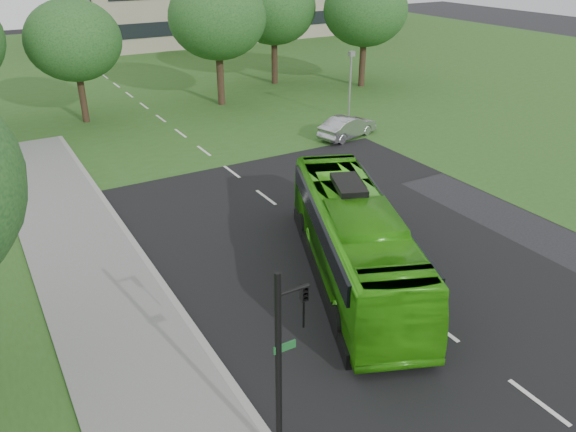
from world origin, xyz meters
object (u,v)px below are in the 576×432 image
object	(u,v)px
bus	(354,239)
sedan	(348,127)
traffic_light	(285,357)
tree_park_c	(217,17)
tree_park_e	(365,10)
tree_park_d	(274,8)
tree_park_b	(73,41)
camera_pole	(350,76)

from	to	relation	value
bus	sedan	xyz separation A→B (m)	(9.69, 13.80, -0.89)
traffic_light	tree_park_c	bearing A→B (deg)	74.06
sedan	bus	bearing A→B (deg)	129.50
tree_park_c	tree_park_e	distance (m)	13.17
tree_park_c	tree_park_d	size ratio (longest dim) A/B	1.01
tree_park_c	sedan	world-z (taller)	tree_park_c
tree_park_b	bus	size ratio (longest dim) A/B	0.72
bus	camera_pole	bearing A→B (deg)	76.69
bus	sedan	world-z (taller)	bus
sedan	traffic_light	world-z (taller)	traffic_light
tree_park_d	tree_park_e	distance (m)	7.71
bus	sedan	bearing A→B (deg)	77.08
traffic_light	tree_park_e	bearing A→B (deg)	56.03
tree_park_b	sedan	distance (m)	19.07
tree_park_d	traffic_light	xyz separation A→B (m)	(-19.53, -35.72, -3.15)
tree_park_c	camera_pole	bearing A→B (deg)	-53.17
tree_park_d	bus	size ratio (longest dim) A/B	0.82
tree_park_d	traffic_light	distance (m)	40.84
tree_park_e	tree_park_c	bearing A→B (deg)	177.65
bus	tree_park_c	bearing A→B (deg)	98.84
bus	traffic_light	distance (m)	8.97
tree_park_e	bus	size ratio (longest dim) A/B	0.81
tree_park_c	sedan	size ratio (longest dim) A/B	2.21
tree_park_b	traffic_light	xyz separation A→B (m)	(-2.24, -32.01, -2.34)
tree_park_e	camera_pole	distance (m)	10.91
sedan	traffic_light	size ratio (longest dim) A/B	0.79
tree_park_e	camera_pole	world-z (taller)	tree_park_e
camera_pole	traffic_light	bearing A→B (deg)	-107.46
tree_park_c	camera_pole	size ratio (longest dim) A/B	2.01
tree_park_c	camera_pole	distance (m)	10.89
tree_park_d	camera_pole	distance (m)	12.97
tree_park_d	traffic_light	size ratio (longest dim) A/B	1.72
traffic_light	sedan	bearing A→B (deg)	56.55
tree_park_e	sedan	bearing A→B (deg)	-130.50
tree_park_e	tree_park_d	bearing A→B (deg)	141.84
tree_park_c	sedan	xyz separation A→B (m)	(3.67, -11.65, -5.76)
tree_park_b	sedan	xyz separation A→B (m)	(13.88, -12.16, -4.85)
tree_park_b	traffic_light	bearing A→B (deg)	-93.99
sedan	traffic_light	bearing A→B (deg)	125.50
tree_park_b	tree_park_e	distance (m)	23.40
tree_park_c	tree_park_e	bearing A→B (deg)	-2.35
camera_pole	sedan	bearing A→B (deg)	-105.68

